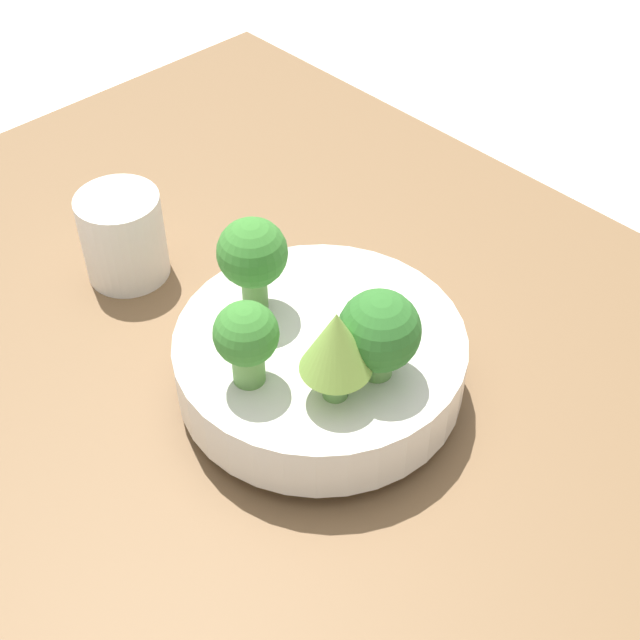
{
  "coord_description": "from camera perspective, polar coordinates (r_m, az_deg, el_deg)",
  "views": [
    {
      "loc": [
        0.37,
        -0.38,
        0.61
      ],
      "look_at": [
        0.01,
        -0.03,
        0.12
      ],
      "focal_mm": 50.0,
      "sensor_mm": 36.0,
      "label": 1
    }
  ],
  "objects": [
    {
      "name": "ground_plane",
      "position": [
        0.81,
        1.51,
        -4.81
      ],
      "size": [
        6.0,
        6.0,
        0.0
      ],
      "primitive_type": "plane",
      "color": "silver"
    },
    {
      "name": "table",
      "position": [
        0.8,
        1.54,
        -3.95
      ],
      "size": [
        1.1,
        0.71,
        0.04
      ],
      "color": "brown",
      "rests_on": "ground_plane"
    },
    {
      "name": "bowl",
      "position": [
        0.74,
        0.0,
        -2.63
      ],
      "size": [
        0.24,
        0.24,
        0.06
      ],
      "color": "silver",
      "rests_on": "table"
    },
    {
      "name": "broccoli_floret_right",
      "position": [
        0.66,
        3.81,
        -0.79
      ],
      "size": [
        0.06,
        0.06,
        0.08
      ],
      "color": "#609347",
      "rests_on": "bowl"
    },
    {
      "name": "broccoli_floret_front",
      "position": [
        0.66,
        -4.74,
        -1.16
      ],
      "size": [
        0.05,
        0.05,
        0.07
      ],
      "color": "#609347",
      "rests_on": "bowl"
    },
    {
      "name": "broccoli_floret_left",
      "position": [
        0.71,
        -4.35,
        4.13
      ],
      "size": [
        0.06,
        0.06,
        0.09
      ],
      "color": "#609347",
      "rests_on": "bowl"
    },
    {
      "name": "romanesco_piece_near",
      "position": [
        0.64,
        1.04,
        -1.56
      ],
      "size": [
        0.05,
        0.05,
        0.08
      ],
      "color": "#609347",
      "rests_on": "bowl"
    },
    {
      "name": "cup",
      "position": [
        0.87,
        -12.49,
        5.25
      ],
      "size": [
        0.08,
        0.08,
        0.09
      ],
      "color": "silver",
      "rests_on": "table"
    }
  ]
}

